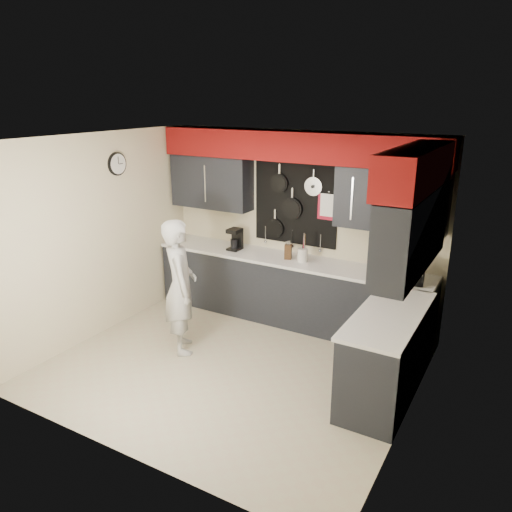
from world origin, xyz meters
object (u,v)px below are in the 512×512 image
Objects in this scene: microwave at (403,270)px; coffee_maker at (236,238)px; knife_block at (288,252)px; person at (180,287)px; utensil_crock at (303,255)px.

microwave is 1.58× the size of coffee_maker.
knife_block is 0.12× the size of person.
coffee_maker is at bearing 160.44° from knife_block.
utensil_crock is 0.11× the size of person.
knife_block is at bearing -0.83° from coffee_maker.
microwave is at bearing -103.53° from person.
knife_block is at bearing 169.16° from microwave.
utensil_crock is (-1.34, 0.07, -0.05)m from microwave.
person is at bearing -85.86° from coffee_maker.
coffee_maker is at bearing 169.52° from microwave.
knife_block is (-1.55, 0.07, -0.03)m from microwave.
knife_block is 0.65× the size of coffee_maker.
knife_block is 0.22m from utensil_crock.
knife_block is 0.85m from coffee_maker.
utensil_crock is at bearing -78.49° from person.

